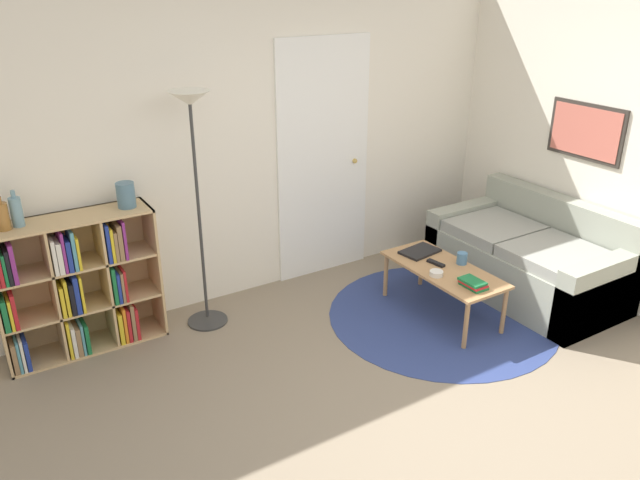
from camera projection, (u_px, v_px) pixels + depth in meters
ground_plane at (452, 443)px, 3.69m from camera, size 14.00×14.00×0.00m
wall_back at (262, 142)px, 5.09m from camera, size 7.63×0.11×2.60m
wall_right at (574, 135)px, 5.24m from camera, size 0.08×5.41×2.60m
rug at (442, 315)px, 5.05m from camera, size 1.83×1.83×0.01m
bookshelf at (75, 286)px, 4.45m from camera, size 1.11×0.34×1.02m
floor_lamp at (193, 143)px, 4.40m from camera, size 0.31×0.31×1.82m
couch at (531, 259)px, 5.37m from camera, size 0.89×1.60×0.79m
coffee_table at (443, 273)px, 4.95m from camera, size 0.47×1.04×0.41m
laptop at (420, 251)px, 5.20m from camera, size 0.35×0.26×0.02m
bowl at (436, 273)px, 4.80m from camera, size 0.10×0.10×0.04m
book_stack_on_table at (473, 284)px, 4.62m from camera, size 0.13×0.20×0.06m
cup at (462, 258)px, 4.98m from camera, size 0.08×0.08×0.09m
remote at (436, 263)px, 4.99m from camera, size 0.07×0.16×0.02m
bottle_middle at (2, 216)px, 4.02m from camera, size 0.08×0.08×0.23m
bottle_right at (16, 211)px, 4.08m from camera, size 0.08×0.08×0.25m
vase_on_shelf at (126, 195)px, 4.41m from camera, size 0.13×0.13×0.18m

